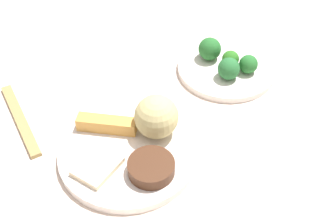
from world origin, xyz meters
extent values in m
cube|color=beige|center=(0.00, 0.00, 0.01)|extent=(2.20, 2.20, 0.02)
cylinder|color=white|center=(-0.04, -0.04, 0.03)|extent=(0.25, 0.25, 0.02)
sphere|color=tan|center=(-0.04, 0.03, 0.08)|extent=(0.08, 0.08, 0.08)
cube|color=gold|center=(-0.10, -0.05, 0.05)|extent=(0.10, 0.10, 0.03)
cube|color=beige|center=(-0.03, -0.11, 0.04)|extent=(0.09, 0.09, 0.01)
cylinder|color=#472817|center=(0.03, -0.03, 0.05)|extent=(0.08, 0.08, 0.02)
cylinder|color=white|center=(-0.12, 0.27, 0.03)|extent=(0.22, 0.22, 0.01)
sphere|color=#25662A|center=(-0.16, 0.25, 0.06)|extent=(0.05, 0.05, 0.05)
sphere|color=#2D7121|center=(-0.12, 0.27, 0.05)|extent=(0.04, 0.04, 0.04)
sphere|color=#266832|center=(-0.09, 0.24, 0.06)|extent=(0.05, 0.05, 0.05)
sphere|color=#25692B|center=(-0.08, 0.29, 0.05)|extent=(0.04, 0.04, 0.04)
cube|color=#9D844D|center=(-0.24, -0.17, 0.02)|extent=(0.22, 0.04, 0.01)
camera|label=1|loc=(0.43, -0.29, 0.64)|focal=47.33mm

